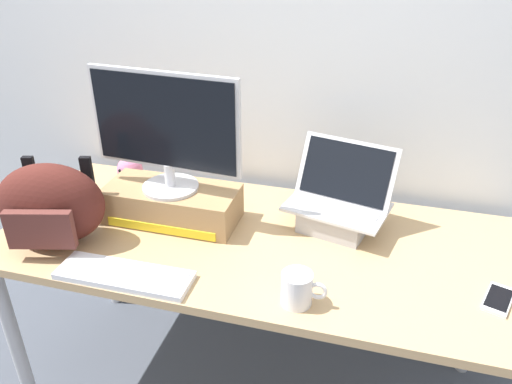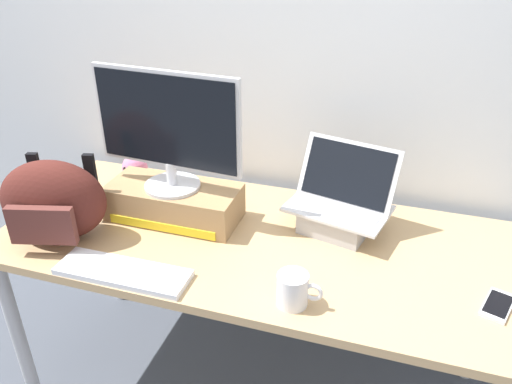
{
  "view_description": "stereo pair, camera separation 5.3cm",
  "coord_description": "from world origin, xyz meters",
  "px_view_note": "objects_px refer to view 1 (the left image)",
  "views": [
    {
      "loc": [
        0.38,
        -1.37,
        1.68
      ],
      "look_at": [
        0.0,
        0.0,
        0.9
      ],
      "focal_mm": 35.35,
      "sensor_mm": 36.0,
      "label": 1
    },
    {
      "loc": [
        0.43,
        -1.36,
        1.68
      ],
      "look_at": [
        0.0,
        0.0,
        0.9
      ],
      "focal_mm": 35.35,
      "sensor_mm": 36.0,
      "label": 2
    }
  ],
  "objects_px": {
    "desktop_monitor": "(165,130)",
    "plush_toy": "(130,170)",
    "toner_box_yellow": "(172,204)",
    "messenger_backpack": "(51,205)",
    "coffee_mug": "(298,289)",
    "cell_phone": "(498,299)",
    "external_keyboard": "(124,275)",
    "open_laptop": "(338,210)"
  },
  "relations": [
    {
      "from": "toner_box_yellow",
      "to": "desktop_monitor",
      "type": "bearing_deg",
      "value": -95.46
    },
    {
      "from": "toner_box_yellow",
      "to": "plush_toy",
      "type": "xyz_separation_m",
      "value": [
        -0.29,
        0.23,
        -0.01
      ]
    },
    {
      "from": "messenger_backpack",
      "to": "coffee_mug",
      "type": "relative_size",
      "value": 2.95
    },
    {
      "from": "desktop_monitor",
      "to": "plush_toy",
      "type": "bearing_deg",
      "value": 145.51
    },
    {
      "from": "toner_box_yellow",
      "to": "coffee_mug",
      "type": "xyz_separation_m",
      "value": [
        0.52,
        -0.32,
        -0.01
      ]
    },
    {
      "from": "cell_phone",
      "to": "desktop_monitor",
      "type": "bearing_deg",
      "value": -169.7
    },
    {
      "from": "toner_box_yellow",
      "to": "plush_toy",
      "type": "distance_m",
      "value": 0.37
    },
    {
      "from": "desktop_monitor",
      "to": "plush_toy",
      "type": "xyz_separation_m",
      "value": [
        -0.29,
        0.23,
        -0.29
      ]
    },
    {
      "from": "toner_box_yellow",
      "to": "external_keyboard",
      "type": "distance_m",
      "value": 0.36
    },
    {
      "from": "external_keyboard",
      "to": "plush_toy",
      "type": "height_order",
      "value": "plush_toy"
    },
    {
      "from": "messenger_backpack",
      "to": "coffee_mug",
      "type": "height_order",
      "value": "messenger_backpack"
    },
    {
      "from": "toner_box_yellow",
      "to": "cell_phone",
      "type": "xyz_separation_m",
      "value": [
        1.07,
        -0.16,
        -0.06
      ]
    },
    {
      "from": "toner_box_yellow",
      "to": "messenger_backpack",
      "type": "distance_m",
      "value": 0.4
    },
    {
      "from": "toner_box_yellow",
      "to": "open_laptop",
      "type": "relative_size",
      "value": 1.23
    },
    {
      "from": "cell_phone",
      "to": "plush_toy",
      "type": "relative_size",
      "value": 1.45
    },
    {
      "from": "desktop_monitor",
      "to": "plush_toy",
      "type": "distance_m",
      "value": 0.47
    },
    {
      "from": "coffee_mug",
      "to": "cell_phone",
      "type": "height_order",
      "value": "coffee_mug"
    },
    {
      "from": "open_laptop",
      "to": "plush_toy",
      "type": "relative_size",
      "value": 3.64
    },
    {
      "from": "external_keyboard",
      "to": "plush_toy",
      "type": "xyz_separation_m",
      "value": [
        -0.29,
        0.58,
        0.04
      ]
    },
    {
      "from": "toner_box_yellow",
      "to": "cell_phone",
      "type": "height_order",
      "value": "toner_box_yellow"
    },
    {
      "from": "toner_box_yellow",
      "to": "plush_toy",
      "type": "bearing_deg",
      "value": 141.69
    },
    {
      "from": "desktop_monitor",
      "to": "open_laptop",
      "type": "height_order",
      "value": "desktop_monitor"
    },
    {
      "from": "external_keyboard",
      "to": "coffee_mug",
      "type": "bearing_deg",
      "value": 2.82
    },
    {
      "from": "open_laptop",
      "to": "toner_box_yellow",
      "type": "bearing_deg",
      "value": -155.77
    },
    {
      "from": "desktop_monitor",
      "to": "external_keyboard",
      "type": "height_order",
      "value": "desktop_monitor"
    },
    {
      "from": "external_keyboard",
      "to": "messenger_backpack",
      "type": "height_order",
      "value": "messenger_backpack"
    },
    {
      "from": "coffee_mug",
      "to": "external_keyboard",
      "type": "bearing_deg",
      "value": -176.64
    },
    {
      "from": "plush_toy",
      "to": "coffee_mug",
      "type": "bearing_deg",
      "value": -34.32
    },
    {
      "from": "messenger_backpack",
      "to": "open_laptop",
      "type": "bearing_deg",
      "value": 6.27
    },
    {
      "from": "external_keyboard",
      "to": "coffee_mug",
      "type": "distance_m",
      "value": 0.53
    },
    {
      "from": "toner_box_yellow",
      "to": "cell_phone",
      "type": "distance_m",
      "value": 1.08
    },
    {
      "from": "toner_box_yellow",
      "to": "coffee_mug",
      "type": "bearing_deg",
      "value": -31.92
    },
    {
      "from": "toner_box_yellow",
      "to": "messenger_backpack",
      "type": "relative_size",
      "value": 1.22
    },
    {
      "from": "messenger_backpack",
      "to": "cell_phone",
      "type": "distance_m",
      "value": 1.39
    },
    {
      "from": "desktop_monitor",
      "to": "open_laptop",
      "type": "xyz_separation_m",
      "value": [
        0.57,
        0.11,
        -0.28
      ]
    },
    {
      "from": "open_laptop",
      "to": "external_keyboard",
      "type": "distance_m",
      "value": 0.74
    },
    {
      "from": "external_keyboard",
      "to": "messenger_backpack",
      "type": "relative_size",
      "value": 1.09
    },
    {
      "from": "toner_box_yellow",
      "to": "desktop_monitor",
      "type": "relative_size",
      "value": 0.89
    },
    {
      "from": "external_keyboard",
      "to": "coffee_mug",
      "type": "xyz_separation_m",
      "value": [
        0.52,
        0.03,
        0.04
      ]
    },
    {
      "from": "toner_box_yellow",
      "to": "open_laptop",
      "type": "height_order",
      "value": "open_laptop"
    },
    {
      "from": "messenger_backpack",
      "to": "cell_phone",
      "type": "relative_size",
      "value": 2.53
    },
    {
      "from": "cell_phone",
      "to": "toner_box_yellow",
      "type": "bearing_deg",
      "value": -169.76
    }
  ]
}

